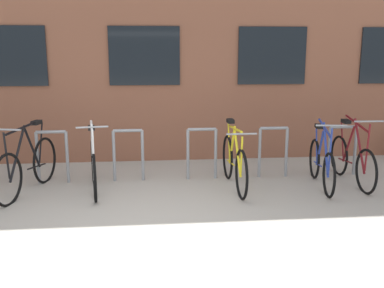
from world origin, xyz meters
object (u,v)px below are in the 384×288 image
(bicycle_blue, at_px, (321,163))
(bicycle_black, at_px, (28,166))
(bicycle_white, at_px, (94,166))
(bicycle_yellow, at_px, (234,162))
(bicycle_maroon, at_px, (352,159))

(bicycle_blue, height_order, bicycle_black, bicycle_black)
(bicycle_white, distance_m, bicycle_yellow, 2.15)
(bicycle_blue, bearing_deg, bicycle_yellow, 176.32)
(bicycle_blue, bearing_deg, bicycle_white, 177.89)
(bicycle_white, height_order, bicycle_black, bicycle_white)
(bicycle_black, distance_m, bicycle_maroon, 5.03)
(bicycle_blue, height_order, bicycle_yellow, bicycle_blue)
(bicycle_white, distance_m, bicycle_maroon, 4.07)
(bicycle_white, height_order, bicycle_blue, bicycle_white)
(bicycle_white, height_order, bicycle_maroon, bicycle_maroon)
(bicycle_blue, distance_m, bicycle_yellow, 1.37)
(bicycle_maroon, bearing_deg, bicycle_blue, -167.03)
(bicycle_yellow, bearing_deg, bicycle_white, 178.88)
(bicycle_yellow, relative_size, bicycle_maroon, 1.05)
(bicycle_white, bearing_deg, bicycle_blue, -2.11)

